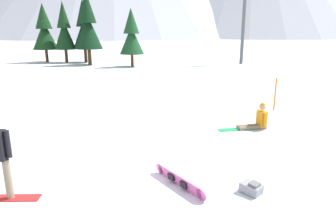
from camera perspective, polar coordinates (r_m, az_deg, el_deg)
The scene contains 12 objects.
ground_plane at distance 7.99m, azimuth -5.31°, elevation -10.90°, with size 800.00×800.00×0.00m, color silver.
snowboarder_midground at distance 11.58m, azimuth 16.35°, elevation -1.39°, with size 1.79×0.84×0.96m.
loose_snowboard_near_left at distance 7.17m, azimuth 1.98°, elevation -12.73°, with size 1.22×1.47×0.29m.
backpack_grey at distance 7.15m, azimuth 15.36°, elevation -13.54°, with size 0.55×0.54×0.28m.
trail_marker_pole at distance 14.36m, azimuth 19.43°, elevation 3.11°, with size 0.06×0.06×1.46m, color orange.
pine_tree_tall at distance 30.66m, azimuth -6.87°, elevation 14.13°, with size 2.38×2.38×5.59m.
pine_tree_short at distance 33.13m, azimuth -14.84°, elevation 15.50°, with size 2.83×2.83×7.39m.
pine_tree_twin at distance 37.51m, azimuth -22.17°, elevation 13.99°, with size 2.75×2.75×6.40m.
pine_tree_broad at distance 36.23m, azimuth -18.89°, elevation 14.41°, with size 2.28×2.28×6.56m.
pine_tree_leaning at distance 35.93m, azimuth -15.50°, elevation 14.89°, with size 2.51×2.51×6.82m.
ski_lift_tower at distance 34.08m, azimuth 14.03°, elevation 16.96°, with size 3.06×0.36×8.46m.
peak_north_spur at distance 264.30m, azimuth -15.39°, elevation 19.24°, with size 108.30×108.30×48.10m.
Camera 1 is at (1.08, -7.10, 3.49)m, focal length 32.53 mm.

